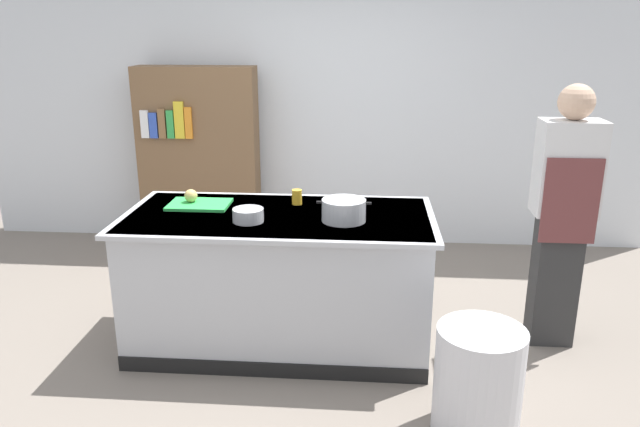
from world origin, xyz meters
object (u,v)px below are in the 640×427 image
object	(u,v)px
mixing_bowl	(248,215)
bookshelf	(199,159)
stock_pot	(344,210)
trash_bin	(478,381)
onion	(191,196)
juice_cup	(297,197)
person_chef	(563,212)

from	to	relation	value
mixing_bowl	bookshelf	xyz separation A→B (m)	(-0.85, 1.96, -0.09)
stock_pot	trash_bin	xyz separation A→B (m)	(0.74, -0.77, -0.67)
onion	juice_cup	xyz separation A→B (m)	(0.71, 0.07, -0.01)
onion	person_chef	xyz separation A→B (m)	(2.42, -0.02, -0.05)
person_chef	bookshelf	distance (m)	3.27
mixing_bowl	trash_bin	size ratio (longest dim) A/B	0.32
stock_pot	person_chef	bearing A→B (deg)	10.03
person_chef	bookshelf	xyz separation A→B (m)	(-2.82, 1.65, -0.06)
onion	mixing_bowl	xyz separation A→B (m)	(0.45, -0.32, -0.02)
onion	mixing_bowl	bearing A→B (deg)	-35.84
juice_cup	person_chef	bearing A→B (deg)	-2.98
onion	person_chef	bearing A→B (deg)	-0.41
onion	trash_bin	world-z (taller)	onion
stock_pot	bookshelf	distance (m)	2.38
stock_pot	mixing_bowl	distance (m)	0.59
mixing_bowl	juice_cup	world-z (taller)	juice_cup
juice_cup	onion	bearing A→B (deg)	-174.19
stock_pot	juice_cup	xyz separation A→B (m)	(-0.33, 0.33, -0.02)
mixing_bowl	bookshelf	world-z (taller)	bookshelf
juice_cup	trash_bin	xyz separation A→B (m)	(1.06, -1.10, -0.65)
mixing_bowl	trash_bin	distance (m)	1.63
trash_bin	person_chef	world-z (taller)	person_chef
juice_cup	trash_bin	world-z (taller)	juice_cup
juice_cup	bookshelf	size ratio (longest dim) A/B	0.06
onion	mixing_bowl	size ratio (longest dim) A/B	0.46
mixing_bowl	juice_cup	xyz separation A→B (m)	(0.26, 0.40, 0.01)
mixing_bowl	trash_bin	xyz separation A→B (m)	(1.32, -0.71, -0.65)
mixing_bowl	juice_cup	bearing A→B (deg)	57.26
onion	person_chef	distance (m)	2.42
bookshelf	juice_cup	bearing A→B (deg)	-54.74
onion	juice_cup	distance (m)	0.71
stock_pot	mixing_bowl	bearing A→B (deg)	-173.96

